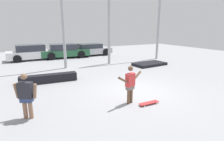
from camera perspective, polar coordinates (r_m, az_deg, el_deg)
ground_plane at (r=8.08m, az=8.11°, el=-6.76°), size 36.00×36.00×0.00m
skateboarder at (r=6.58m, az=5.96°, el=-4.10°), size 1.26×0.47×1.46m
skateboard at (r=6.84m, az=11.97°, el=-10.30°), size 0.84×0.26×0.08m
grind_box at (r=9.82m, az=-19.89°, el=-2.43°), size 2.90×0.71×0.43m
manual_pad at (r=13.76m, az=12.14°, el=2.10°), size 2.60×1.53×0.20m
canopy_support_left at (r=12.40m, az=-27.66°, el=16.58°), size 5.16×0.20×6.25m
canopy_support_right at (r=15.15m, az=7.81°, el=17.19°), size 5.16×0.20×6.25m
parked_car_white at (r=17.23m, az=-24.62°, el=5.35°), size 4.30×2.03×1.36m
parked_car_green at (r=17.43m, az=-15.18°, el=6.17°), size 4.51×2.17×1.32m
parked_car_silver at (r=18.39m, az=-6.94°, el=6.83°), size 4.13×2.07×1.23m
bystander at (r=6.09m, az=-26.25°, el=-7.12°), size 0.69×0.47×1.49m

